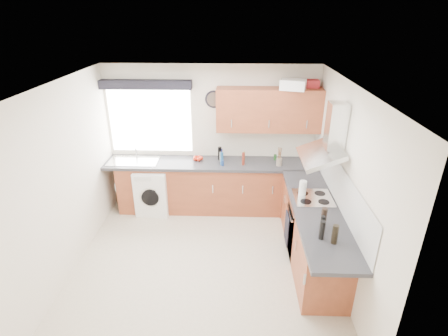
{
  "coord_description": "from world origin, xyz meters",
  "views": [
    {
      "loc": [
        0.41,
        -3.95,
        3.29
      ],
      "look_at": [
        0.25,
        0.85,
        1.1
      ],
      "focal_mm": 28.0,
      "sensor_mm": 36.0,
      "label": 1
    }
  ],
  "objects_px": {
    "oven": "(309,228)",
    "upper_cabinets": "(269,110)",
    "washing_machine": "(154,190)",
    "extractor_hood": "(328,140)"
  },
  "relations": [
    {
      "from": "oven",
      "to": "extractor_hood",
      "type": "relative_size",
      "value": 1.09
    },
    {
      "from": "oven",
      "to": "upper_cabinets",
      "type": "relative_size",
      "value": 0.5
    },
    {
      "from": "extractor_hood",
      "to": "upper_cabinets",
      "type": "relative_size",
      "value": 0.46
    },
    {
      "from": "upper_cabinets",
      "to": "washing_machine",
      "type": "xyz_separation_m",
      "value": [
        -1.95,
        -0.23,
        -1.39
      ]
    },
    {
      "from": "oven",
      "to": "upper_cabinets",
      "type": "xyz_separation_m",
      "value": [
        -0.55,
        1.32,
        1.38
      ]
    },
    {
      "from": "oven",
      "to": "upper_cabinets",
      "type": "distance_m",
      "value": 1.99
    },
    {
      "from": "upper_cabinets",
      "to": "oven",
      "type": "bearing_deg",
      "value": -67.46
    },
    {
      "from": "washing_machine",
      "to": "upper_cabinets",
      "type": "bearing_deg",
      "value": 9.23
    },
    {
      "from": "extractor_hood",
      "to": "upper_cabinets",
      "type": "height_order",
      "value": "upper_cabinets"
    },
    {
      "from": "oven",
      "to": "extractor_hood",
      "type": "bearing_deg",
      "value": -0.0
    }
  ]
}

